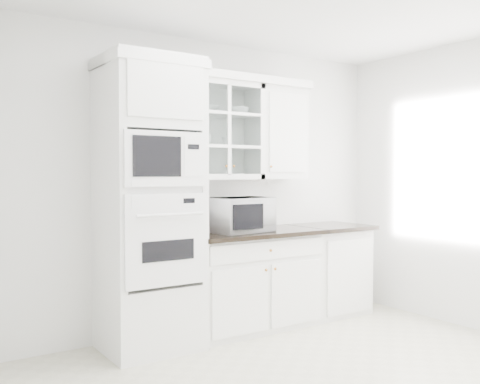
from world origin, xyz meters
TOP-DOWN VIEW (x-y plane):
  - ground at (0.00, 0.00)m, footprint 4.00×3.50m
  - room_shell at (0.00, 0.43)m, footprint 4.00×3.50m
  - oven_column at (-0.75, 1.42)m, footprint 0.76×0.68m
  - base_cabinet_run at (0.28, 1.45)m, footprint 1.32×0.67m
  - extra_base_cabinet at (1.28, 1.45)m, footprint 0.72×0.67m
  - upper_cabinet_glass at (0.03, 1.58)m, footprint 0.80×0.33m
  - upper_cabinet_solid at (0.71, 1.58)m, footprint 0.55×0.33m
  - crown_molding at (-0.07, 1.56)m, footprint 2.14×0.38m
  - countertop_microwave at (0.13, 1.41)m, footprint 0.59×0.51m
  - bowl_a at (-0.12, 1.59)m, footprint 0.28×0.28m
  - bowl_b at (0.23, 1.58)m, footprint 0.24×0.24m
  - cup_a at (-0.13, 1.57)m, footprint 0.13×0.13m
  - cup_b at (0.10, 1.58)m, footprint 0.10×0.10m

SIDE VIEW (x-z plane):
  - ground at x=0.00m, z-range 0.00..0.01m
  - base_cabinet_run at x=0.28m, z-range 0.00..0.92m
  - extra_base_cabinet at x=1.28m, z-range 0.00..0.92m
  - countertop_microwave at x=0.13m, z-range 0.92..1.24m
  - oven_column at x=-0.75m, z-range 0.00..2.40m
  - cup_b at x=0.10m, z-range 1.71..1.79m
  - cup_a at x=-0.13m, z-range 1.71..1.81m
  - room_shell at x=0.00m, z-range 0.43..3.13m
  - upper_cabinet_glass at x=0.03m, z-range 1.40..2.30m
  - upper_cabinet_solid at x=0.71m, z-range 1.40..2.30m
  - bowl_a at x=-0.12m, z-range 2.01..2.07m
  - bowl_b at x=0.23m, z-range 2.01..2.08m
  - crown_molding at x=-0.07m, z-range 2.30..2.37m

